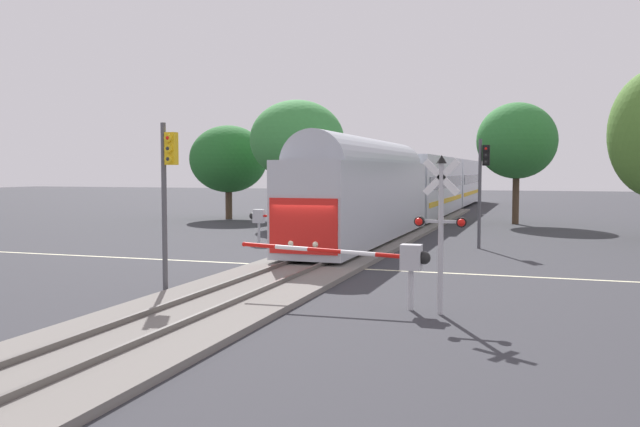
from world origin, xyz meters
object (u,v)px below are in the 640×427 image
(crossing_gate_near, at_px, (390,258))
(pine_left_background, at_px, (228,159))
(traffic_signal_median, at_px, (167,179))
(elm_centre_background, at_px, (517,141))
(traffic_signal_far_side, at_px, (483,175))
(crossing_gate_far, at_px, (273,217))
(commuter_train, at_px, (426,184))
(crossing_signal_mast, at_px, (441,218))
(oak_behind_train, at_px, (297,140))

(crossing_gate_near, height_order, pine_left_background, pine_left_background)
(traffic_signal_median, relative_size, elm_centre_background, 0.61)
(traffic_signal_far_side, relative_size, pine_left_background, 0.72)
(crossing_gate_far, bearing_deg, elm_centre_background, 57.30)
(pine_left_background, bearing_deg, commuter_train, 16.70)
(commuter_train, bearing_deg, traffic_signal_far_side, -72.86)
(traffic_signal_median, bearing_deg, crossing_signal_mast, -3.51)
(commuter_train, distance_m, traffic_signal_median, 34.49)
(crossing_gate_far, distance_m, oak_behind_train, 13.03)
(oak_behind_train, xyz_separation_m, pine_left_background, (-7.35, 4.27, -1.21))
(pine_left_background, bearing_deg, crossing_gate_near, -56.90)
(crossing_gate_far, xyz_separation_m, traffic_signal_far_side, (10.42, 1.49, 2.15))
(traffic_signal_median, distance_m, oak_behind_train, 26.29)
(crossing_gate_far, distance_m, pine_left_background, 19.46)
(traffic_signal_median, bearing_deg, traffic_signal_far_side, 61.70)
(commuter_train, distance_m, crossing_gate_near, 34.92)
(crossing_signal_mast, bearing_deg, pine_left_background, 124.65)
(crossing_gate_far, distance_m, traffic_signal_median, 14.13)
(crossing_gate_far, xyz_separation_m, traffic_signal_median, (2.18, -13.80, 2.10))
(crossing_gate_near, xyz_separation_m, crossing_signal_mast, (1.42, -0.34, 1.16))
(traffic_signal_far_side, bearing_deg, oak_behind_train, 142.39)
(commuter_train, xyz_separation_m, crossing_gate_far, (-4.52, -20.60, -1.31))
(commuter_train, distance_m, pine_left_background, 15.69)
(elm_centre_background, bearing_deg, crossing_signal_mast, -91.34)
(crossing_gate_near, xyz_separation_m, pine_left_background, (-19.62, 30.10, 3.32))
(commuter_train, height_order, oak_behind_train, oak_behind_train)
(oak_behind_train, relative_size, elm_centre_background, 1.01)
(crossing_signal_mast, bearing_deg, oak_behind_train, 117.61)
(crossing_gate_near, distance_m, elm_centre_background, 32.14)
(crossing_signal_mast, bearing_deg, elm_centre_background, 88.66)
(commuter_train, xyz_separation_m, traffic_signal_far_side, (5.89, -19.11, 0.84))
(commuter_train, xyz_separation_m, crossing_signal_mast, (6.13, -34.92, -0.18))
(pine_left_background, bearing_deg, oak_behind_train, -30.16)
(crossing_gate_far, distance_m, elm_centre_background, 21.58)
(crossing_signal_mast, bearing_deg, traffic_signal_median, 176.49)
(elm_centre_background, bearing_deg, pine_left_background, -175.69)
(crossing_gate_far, relative_size, elm_centre_background, 0.74)
(commuter_train, xyz_separation_m, oak_behind_train, (-7.56, -8.74, 3.19))
(crossing_gate_near, height_order, elm_centre_background, elm_centre_background)
(traffic_signal_median, bearing_deg, pine_left_background, 112.79)
(crossing_signal_mast, height_order, oak_behind_train, oak_behind_train)
(commuter_train, relative_size, oak_behind_train, 7.05)
(commuter_train, xyz_separation_m, traffic_signal_median, (-2.34, -34.40, 0.80))
(crossing_gate_far, relative_size, pine_left_background, 0.87)
(traffic_signal_far_side, xyz_separation_m, pine_left_background, (-20.80, 14.64, 1.14))
(elm_centre_background, relative_size, pine_left_background, 1.17)
(traffic_signal_median, bearing_deg, commuter_train, 86.11)
(commuter_train, bearing_deg, crossing_gate_far, -102.39)
(crossing_gate_near, bearing_deg, oak_behind_train, 115.41)
(crossing_gate_far, height_order, oak_behind_train, oak_behind_train)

